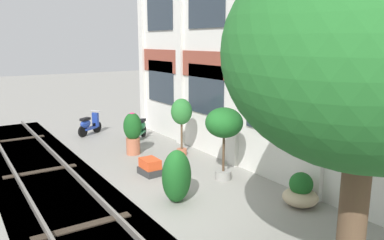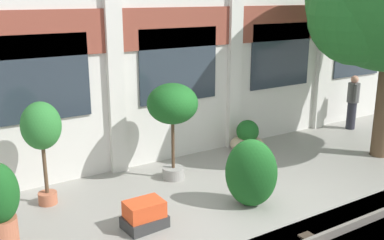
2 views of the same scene
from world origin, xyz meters
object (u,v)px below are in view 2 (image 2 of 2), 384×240
potted_plant_low_pan (173,108)px  potted_plant_wide_bowl (247,139)px  potted_plant_square_trough (145,215)px  topiary_hedge (251,173)px  resident_by_doorway (353,101)px  potted_plant_tall_urn (41,130)px

potted_plant_low_pan → potted_plant_wide_bowl: potted_plant_low_pan is taller
potted_plant_square_trough → topiary_hedge: topiary_hedge is taller
resident_by_doorway → potted_plant_tall_urn: bearing=-141.2°
potted_plant_tall_urn → resident_by_doorway: size_ratio=1.25×
potted_plant_low_pan → topiary_hedge: (0.57, -1.89, -0.92)m
potted_plant_square_trough → resident_by_doorway: 8.03m
potted_plant_tall_urn → resident_by_doorway: (8.89, 0.17, -0.60)m
potted_plant_tall_urn → resident_by_doorway: potted_plant_tall_urn is taller
potted_plant_low_pan → potted_plant_square_trough: 2.55m
potted_plant_wide_bowl → potted_plant_square_trough: bearing=-152.4°
potted_plant_square_trough → potted_plant_low_pan: bearing=46.8°
potted_plant_tall_urn → potted_plant_wide_bowl: (5.03, 0.23, -1.12)m
potted_plant_low_pan → potted_plant_tall_urn: bearing=175.1°
potted_plant_wide_bowl → topiary_hedge: bearing=-128.2°
potted_plant_tall_urn → potted_plant_square_trough: (1.14, -1.80, -1.22)m
potted_plant_tall_urn → potted_plant_square_trough: size_ratio=2.67×
potted_plant_low_pan → topiary_hedge: potted_plant_low_pan is taller
topiary_hedge → resident_by_doorway: bearing=21.9°
potted_plant_square_trough → potted_plant_tall_urn: bearing=122.2°
potted_plant_low_pan → resident_by_doorway: bearing=3.7°
potted_plant_tall_urn → potted_plant_square_trough: 2.46m
potted_plant_tall_urn → potted_plant_square_trough: bearing=-57.8°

